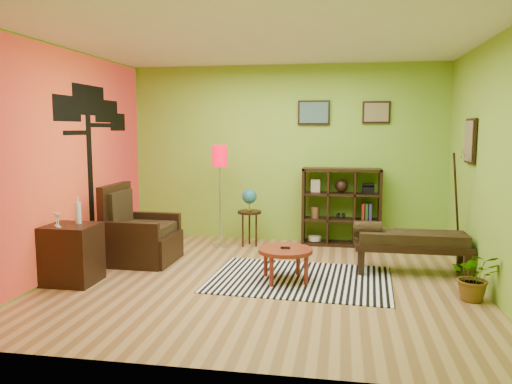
% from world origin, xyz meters
% --- Properties ---
extents(ground, '(5.00, 5.00, 0.00)m').
position_xyz_m(ground, '(0.00, 0.00, 0.00)').
color(ground, tan).
rests_on(ground, ground).
extents(room_shell, '(5.04, 4.54, 2.82)m').
position_xyz_m(room_shell, '(-0.09, 0.01, 1.80)').
color(room_shell, '#83BA34').
rests_on(room_shell, ground).
extents(zebra_rug, '(2.22, 1.65, 0.01)m').
position_xyz_m(zebra_rug, '(0.43, 0.13, 0.01)').
color(zebra_rug, white).
rests_on(zebra_rug, ground).
extents(coffee_table, '(0.65, 0.65, 0.42)m').
position_xyz_m(coffee_table, '(0.26, 0.04, 0.34)').
color(coffee_table, maroon).
rests_on(coffee_table, ground).
extents(armchair, '(0.89, 0.90, 1.06)m').
position_xyz_m(armchair, '(-1.81, 0.58, 0.32)').
color(armchair, black).
rests_on(armchair, ground).
extents(side_cabinet, '(0.59, 0.53, 1.01)m').
position_xyz_m(side_cabinet, '(-2.20, -0.45, 0.35)').
color(side_cabinet, black).
rests_on(side_cabinet, ground).
extents(floor_lamp, '(0.23, 0.23, 1.55)m').
position_xyz_m(floor_lamp, '(-0.92, 1.62, 1.26)').
color(floor_lamp, silver).
rests_on(floor_lamp, ground).
extents(globe_table, '(0.37, 0.37, 0.89)m').
position_xyz_m(globe_table, '(-0.49, 1.73, 0.67)').
color(globe_table, black).
rests_on(globe_table, ground).
extents(cube_shelf, '(1.20, 0.35, 1.20)m').
position_xyz_m(cube_shelf, '(0.91, 2.03, 0.60)').
color(cube_shelf, black).
rests_on(cube_shelf, ground).
extents(bench, '(1.42, 0.50, 0.65)m').
position_xyz_m(bench, '(1.74, 0.62, 0.41)').
color(bench, black).
rests_on(bench, ground).
extents(potted_plant, '(0.54, 0.58, 0.41)m').
position_xyz_m(potted_plant, '(2.30, -0.30, 0.20)').
color(potted_plant, '#26661E').
rests_on(potted_plant, ground).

